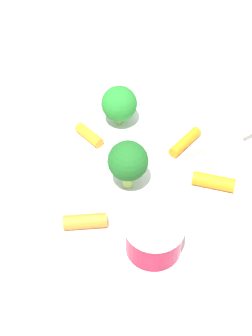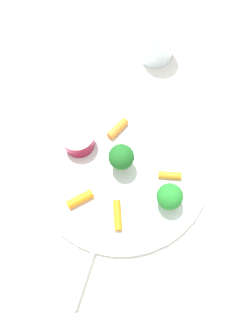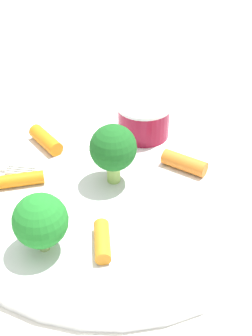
# 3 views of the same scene
# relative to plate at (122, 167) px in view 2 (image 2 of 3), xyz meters

# --- Properties ---
(ground_plane) EXTENTS (2.40, 2.40, 0.00)m
(ground_plane) POSITION_rel_plate_xyz_m (0.00, 0.00, -0.01)
(ground_plane) COLOR white
(plate) EXTENTS (0.32, 0.32, 0.01)m
(plate) POSITION_rel_plate_xyz_m (0.00, 0.00, 0.00)
(plate) COLOR white
(plate) RESTS_ON ground_plane
(sauce_cup) EXTENTS (0.06, 0.06, 0.04)m
(sauce_cup) POSITION_rel_plate_xyz_m (0.06, -0.06, 0.02)
(sauce_cup) COLOR maroon
(sauce_cup) RESTS_ON plate
(broccoli_floret_0) EXTENTS (0.04, 0.04, 0.06)m
(broccoli_floret_0) POSITION_rel_plate_xyz_m (0.00, 0.00, 0.04)
(broccoli_floret_0) COLOR #98BF5C
(broccoli_floret_0) RESTS_ON plate
(broccoli_floret_1) EXTENTS (0.04, 0.04, 0.05)m
(broccoli_floret_1) POSITION_rel_plate_xyz_m (-0.06, 0.09, 0.04)
(broccoli_floret_1) COLOR #92B166
(broccoli_floret_1) RESTS_ON plate
(carrot_stick_0) EXTENTS (0.05, 0.02, 0.02)m
(carrot_stick_0) POSITION_rel_plate_xyz_m (0.09, 0.04, 0.01)
(carrot_stick_0) COLOR orange
(carrot_stick_0) RESTS_ON plate
(carrot_stick_1) EXTENTS (0.04, 0.03, 0.01)m
(carrot_stick_1) POSITION_rel_plate_xyz_m (-0.07, 0.04, 0.01)
(carrot_stick_1) COLOR orange
(carrot_stick_1) RESTS_ON plate
(carrot_stick_2) EXTENTS (0.05, 0.04, 0.02)m
(carrot_stick_2) POSITION_rel_plate_xyz_m (-0.01, -0.07, 0.01)
(carrot_stick_2) COLOR orange
(carrot_stick_2) RESTS_ON plate
(carrot_stick_3) EXTENTS (0.02, 0.05, 0.01)m
(carrot_stick_3) POSITION_rel_plate_xyz_m (0.03, 0.09, 0.01)
(carrot_stick_3) COLOR orange
(carrot_stick_3) RESTS_ON plate
(fork) EXTENTS (0.10, 0.14, 0.00)m
(fork) POSITION_rel_plate_xyz_m (0.09, 0.13, 0.01)
(fork) COLOR beige
(fork) RESTS_ON plate
(drinking_glass) EXTENTS (0.07, 0.07, 0.08)m
(drinking_glass) POSITION_rel_plate_xyz_m (-0.14, -0.23, 0.04)
(drinking_glass) COLOR silver
(drinking_glass) RESTS_ON ground_plane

